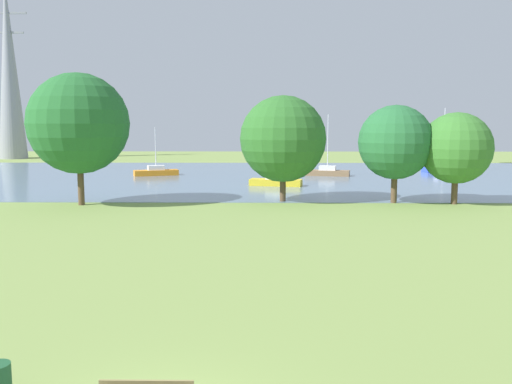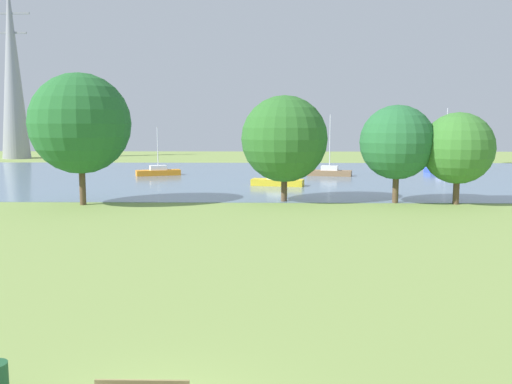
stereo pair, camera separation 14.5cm
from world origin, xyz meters
name	(u,v)px [view 1 (the left image)]	position (x,y,z in m)	size (l,w,h in m)	color
ground_plane	(226,223)	(0.00, 22.00, 0.00)	(160.00, 160.00, 0.00)	#7F994C
water_surface	(243,176)	(0.00, 50.00, 0.01)	(140.00, 40.00, 0.02)	slate
sailboat_orange	(156,172)	(-9.67, 50.67, 0.44)	(5.02, 3.04, 5.31)	orange
sailboat_blue	(443,168)	(23.37, 55.14, 0.47)	(5.03, 2.71, 7.49)	blue
sailboat_brown	(327,172)	(9.25, 50.58, 0.46)	(5.01, 2.55, 6.69)	brown
sailboat_yellow	(276,181)	(3.35, 40.90, 0.47)	(5.01, 2.48, 7.29)	yellow
tree_west_near	(78,124)	(-10.75, 28.81, 5.75)	(7.06, 7.06, 9.29)	brown
tree_east_near	(283,139)	(3.65, 30.82, 4.63)	(6.36, 6.36, 7.82)	brown
tree_west_far	(395,142)	(11.74, 30.18, 4.41)	(5.37, 5.37, 7.10)	brown
tree_east_far	(456,148)	(15.94, 29.59, 4.01)	(5.08, 5.08, 6.56)	brown
electricity_pylon	(9,69)	(-38.58, 79.44, 14.42)	(6.40, 4.40, 28.80)	gray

